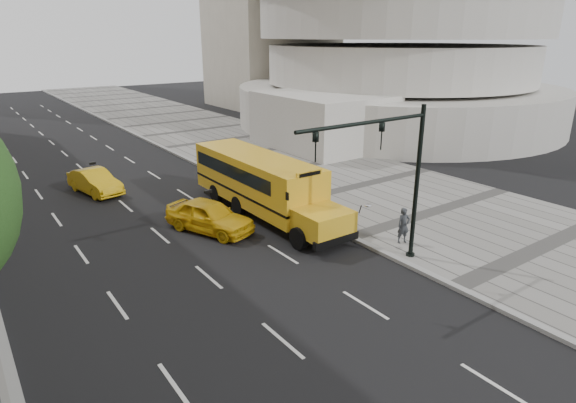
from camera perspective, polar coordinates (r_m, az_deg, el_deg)
ground at (r=23.59m, az=-12.69°, el=-3.38°), size 140.00×140.00×0.00m
sidewalk_museum at (r=29.91m, az=8.84°, el=1.86°), size 12.00×140.00×0.15m
curb_museum at (r=26.25m, az=-0.63°, el=-0.38°), size 0.30×140.00×0.15m
school_bus at (r=24.88m, az=-3.38°, el=2.57°), size 2.96×11.56×3.19m
taxi_near at (r=23.00m, az=-9.29°, el=-1.70°), size 3.39×4.85×1.53m
taxi_far at (r=30.42m, az=-21.91°, el=2.20°), size 2.34×4.48×1.40m
pedestrian at (r=21.67m, az=13.53°, el=-2.78°), size 0.67×0.53×1.61m
traffic_signal at (r=18.46m, az=12.41°, el=3.74°), size 6.18×0.36×6.40m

